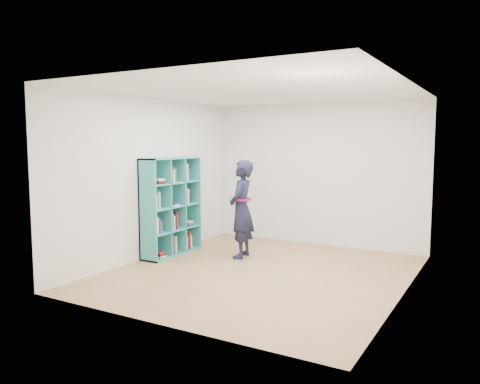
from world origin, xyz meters
The scene contains 9 objects.
floor centered at (0.00, 0.00, 0.00)m, with size 4.50×4.50×0.00m, color #9C7147.
ceiling centered at (0.00, 0.00, 2.60)m, with size 4.50×4.50×0.00m, color white.
wall_left centered at (-2.00, 0.00, 1.30)m, with size 0.02×4.50×2.60m, color white.
wall_right centered at (2.00, 0.00, 1.30)m, with size 0.02×4.50×2.60m, color white.
wall_back centered at (0.00, 2.25, 1.30)m, with size 4.00×0.02×2.60m, color white.
wall_front centered at (0.00, -2.25, 1.30)m, with size 4.00×0.02×2.60m, color white.
bookshelf centered at (-1.84, 0.26, 0.80)m, with size 0.36×1.22×1.63m.
person centered at (-0.68, 0.66, 0.80)m, with size 0.50×0.65×1.60m.
smartphone centered at (-0.84, 0.70, 0.90)m, with size 0.03×0.12×0.15m.
Camera 1 is at (3.04, -5.89, 1.88)m, focal length 35.00 mm.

